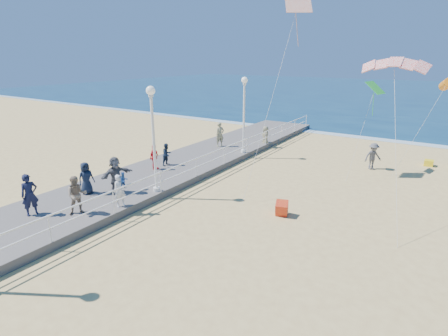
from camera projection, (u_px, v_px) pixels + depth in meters
The scene contains 24 objects.
ground at pixel (247, 223), 15.43m from camera, with size 160.00×160.00×0.00m, color #E0C175.
ocean at pixel (411, 94), 67.43m from camera, with size 160.00×90.00×0.05m, color #0D304E.
surf_line at pixel (357, 137), 31.82m from camera, with size 160.00×1.20×0.04m, color white.
boardwalk at pixel (128, 186), 19.24m from camera, with size 5.00×44.00×0.40m, color slate.
railing at pixel (160, 176), 17.65m from camera, with size 0.05×42.00×0.55m.
lamp_post_mid at pixel (153, 129), 17.07m from camera, with size 0.44×0.44×5.32m.
lamp_post_far at pixel (244, 107), 24.27m from camera, with size 0.44×0.44×5.32m.
woman_holding_toddler at pixel (120, 191), 16.00m from camera, with size 0.56×0.37×1.53m, color silver.
toddler_held at pixel (124, 180), 15.90m from camera, with size 0.39×0.30×0.80m, color #2D5BA8.
spectator_0 at pixel (30, 195), 15.08m from camera, with size 0.68×0.45×1.87m, color #171B34.
spectator_1 at pixel (77, 195), 15.20m from camera, with size 0.85×0.66×1.74m, color gray.
spectator_3 at pixel (154, 157), 21.27m from camera, with size 0.91×0.38×1.56m, color red.
spectator_4 at pixel (86, 178), 17.49m from camera, with size 0.80×0.52×1.64m, color #172033.
spectator_5 at pixel (116, 175), 17.57m from camera, with size 1.76×0.56×1.89m, color #57575C.
spectator_6 at pixel (220, 135), 26.69m from camera, with size 0.68×0.45×1.87m, color #969167.
spectator_7 at pixel (167, 154), 22.14m from camera, with size 0.69×0.54×1.42m, color #1C2B3E.
beach_walker_a at pixel (373, 156), 22.58m from camera, with size 1.12×0.65×1.74m, color #535357.
beach_walker_c at pixel (265, 137), 27.96m from camera, with size 0.85×0.55×1.74m, color #7D7756.
box_kite at pixel (282, 209), 16.11m from camera, with size 0.55×0.55×0.60m, color red.
beach_chair_left at pixel (429, 163), 23.48m from camera, with size 0.55×0.55×0.40m, color yellow.
kite_parafoil at pixel (395, 62), 14.99m from camera, with size 2.76×0.90×0.30m, color red, non-canonical shape.
kite_windsock at pixel (447, 84), 20.18m from camera, with size 0.56×0.56×2.92m, color orange.
kite_diamond_green at pixel (375, 88), 21.15m from camera, with size 1.12×1.12×0.02m, color green.
kite_diamond_redwhite at pixel (298, 4), 19.16m from camera, with size 1.41×1.41×0.02m, color #CB4417.
Camera 1 is at (6.70, -12.27, 7.05)m, focal length 28.00 mm.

